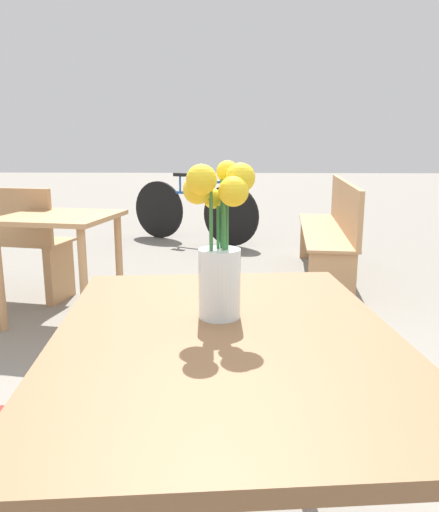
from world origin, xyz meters
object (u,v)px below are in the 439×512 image
object	(u,v)px
flower_vase	(219,249)
table_front	(226,379)
bench_middle	(333,226)
table_back	(61,235)
bicycle	(193,211)

from	to	relation	value
flower_vase	table_front	bearing A→B (deg)	-79.69
bench_middle	table_back	bearing A→B (deg)	-151.94
table_back	bicycle	distance (m)	2.84
table_front	table_back	xyz separation A→B (m)	(-1.11, 2.14, -0.07)
table_front	bench_middle	xyz separation A→B (m)	(0.85, 3.19, -0.17)
bench_middle	bicycle	distance (m)	2.17
flower_vase	bench_middle	distance (m)	3.24
flower_vase	bench_middle	size ratio (longest dim) A/B	0.19
table_back	bench_middle	bearing A→B (deg)	28.06
table_front	bicycle	world-z (taller)	bicycle
table_back	bicycle	xyz separation A→B (m)	(0.63, 2.77, -0.20)
flower_vase	bench_middle	bearing A→B (deg)	74.38
table_front	bench_middle	distance (m)	3.30
flower_vase	table_back	world-z (taller)	flower_vase
flower_vase	bicycle	world-z (taller)	flower_vase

